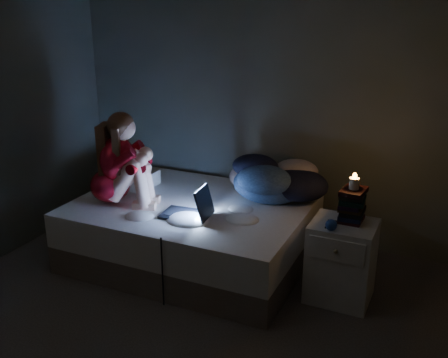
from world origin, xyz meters
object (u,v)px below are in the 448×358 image
Objects in this scene: bed at (192,231)px; nightstand at (341,261)px; phone at (332,224)px; candle at (354,185)px; laptop at (185,200)px; woman at (108,159)px.

nightstand is (1.27, -0.09, 0.04)m from bed.
phone is at bearing -134.99° from nightstand.
phone is (-0.11, -0.13, -0.27)m from candle.
phone is (1.11, 0.10, -0.04)m from laptop.
woman is 0.72m from laptop.
phone is (1.19, -0.16, 0.35)m from bed.
nightstand is at bearing -11.35° from woman.
candle is at bearing -1.34° from bed.
candle is at bearing 45.49° from phone.
candle reaches higher than bed.
nightstand is (1.85, 0.20, -0.60)m from woman.
laptop is (0.67, 0.03, -0.25)m from woman.
laptop reaches higher than phone.
bed is at bearing 8.75° from woman.
bed is 3.10× the size of nightstand.
bed is 2.41× the size of woman.
bed is 5.02× the size of laptop.
bed is 1.27m from nightstand.
woman is at bearing 177.09° from laptop.
woman is 9.63× the size of candle.
woman is (-0.59, -0.29, 0.64)m from bed.
laptop is 1.11m from phone.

